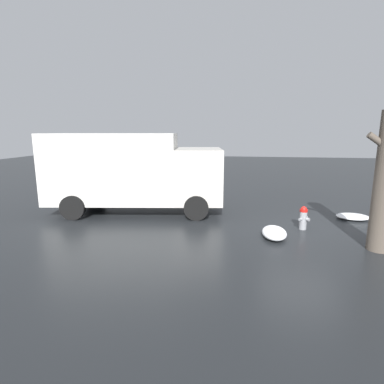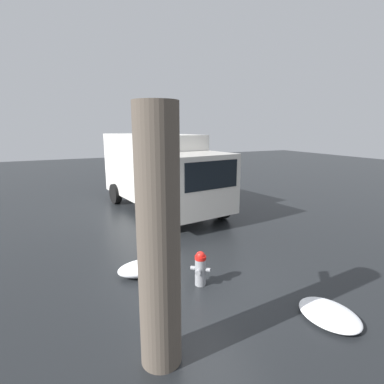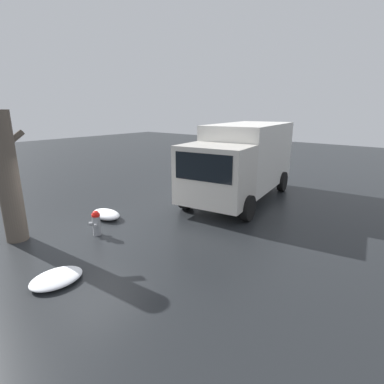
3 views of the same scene
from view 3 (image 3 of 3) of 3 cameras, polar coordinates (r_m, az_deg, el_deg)
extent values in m
plane|color=black|center=(9.72, -17.56, -7.76)|extent=(60.00, 60.00, 0.00)
cylinder|color=gray|center=(9.61, -17.71, -6.11)|extent=(0.24, 0.24, 0.60)
cylinder|color=red|center=(9.49, -17.88, -4.22)|extent=(0.25, 0.25, 0.08)
sphere|color=red|center=(9.48, -17.90, -4.00)|extent=(0.20, 0.20, 0.20)
cylinder|color=gray|center=(9.61, -18.74, -5.74)|extent=(0.15, 0.15, 0.11)
cylinder|color=gray|center=(9.42, -17.89, -6.08)|extent=(0.13, 0.13, 0.09)
cylinder|color=gray|center=(9.74, -17.61, -5.36)|extent=(0.13, 0.13, 0.09)
cylinder|color=brown|center=(9.81, -31.65, 2.24)|extent=(0.59, 0.59, 3.71)
cylinder|color=brown|center=(9.76, -31.04, 8.49)|extent=(0.68, 0.17, 0.55)
cube|color=beige|center=(10.55, 4.38, 3.26)|extent=(2.11, 2.70, 2.07)
cube|color=black|center=(9.68, 2.04, 4.69)|extent=(0.33, 2.06, 0.91)
cube|color=silver|center=(13.54, 10.83, 7.04)|extent=(5.25, 3.16, 2.66)
cylinder|color=black|center=(10.43, 10.57, -3.01)|extent=(0.93, 0.41, 0.90)
cylinder|color=black|center=(11.46, -1.06, -1.03)|extent=(0.93, 0.41, 0.90)
cylinder|color=black|center=(14.60, 16.81, 1.95)|extent=(0.93, 0.41, 0.90)
cylinder|color=black|center=(15.36, 7.87, 3.12)|extent=(0.93, 0.41, 0.90)
ellipsoid|color=white|center=(10.95, -16.06, -4.10)|extent=(0.72, 1.21, 0.31)
ellipsoid|color=white|center=(7.57, -24.41, -14.73)|extent=(1.15, 0.90, 0.18)
camera|label=1|loc=(18.85, -30.10, 11.84)|focal=28.00mm
camera|label=2|loc=(10.42, -54.63, 7.21)|focal=28.00mm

